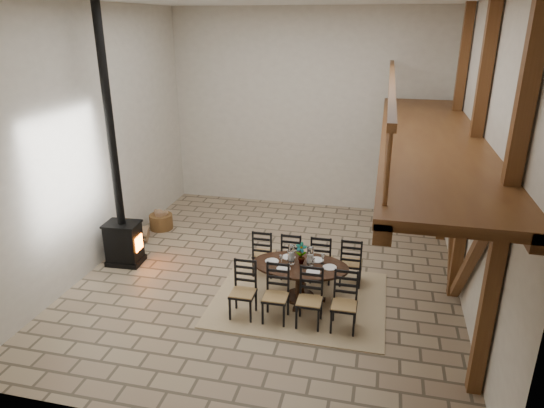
% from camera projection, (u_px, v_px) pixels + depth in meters
% --- Properties ---
extents(ground, '(8.00, 8.00, 0.00)m').
position_uv_depth(ground, '(271.00, 273.00, 9.51)').
color(ground, gray).
rests_on(ground, ground).
extents(room_shell, '(7.02, 8.02, 5.01)m').
position_uv_depth(room_shell, '(339.00, 124.00, 8.19)').
color(room_shell, beige).
rests_on(room_shell, ground).
extents(rug, '(3.00, 2.50, 0.02)m').
position_uv_depth(rug, '(300.00, 299.00, 8.63)').
color(rug, tan).
rests_on(rug, ground).
extents(dining_table, '(2.07, 1.87, 1.08)m').
position_uv_depth(dining_table, '(300.00, 282.00, 8.51)').
color(dining_table, black).
rests_on(dining_table, ground).
extents(wood_stove, '(0.71, 0.56, 5.00)m').
position_uv_depth(wood_stove, '(120.00, 212.00, 9.54)').
color(wood_stove, black).
rests_on(wood_stove, ground).
extents(log_basket, '(0.54, 0.54, 0.45)m').
position_uv_depth(log_basket, '(161.00, 221.00, 11.51)').
color(log_basket, brown).
rests_on(log_basket, ground).
extents(log_stack, '(0.49, 0.56, 0.24)m').
position_uv_depth(log_stack, '(140.00, 235.00, 10.95)').
color(log_stack, '#997555').
rests_on(log_stack, ground).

